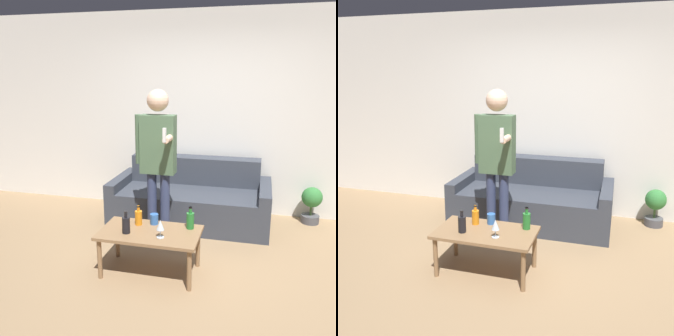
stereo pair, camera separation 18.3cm
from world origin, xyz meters
TOP-DOWN VIEW (x-y plane):
  - ground_plane at (0.00, 0.00)m, footprint 16.00×16.00m
  - wall_back at (0.00, 1.98)m, footprint 8.00×0.06m
  - couch at (-0.16, 1.48)m, footprint 2.00×0.94m
  - coffee_table at (-0.29, 0.08)m, footprint 0.96×0.55m
  - bottle_orange at (-0.50, -0.01)m, footprint 0.08×0.08m
  - bottle_green at (0.07, 0.24)m, footprint 0.08×0.08m
  - bottle_dark at (-0.45, 0.21)m, footprint 0.07×0.07m
  - wine_glass_near at (-0.16, -0.03)m, footprint 0.07×0.07m
  - cup_on_table at (-0.30, 0.26)m, footprint 0.08×0.08m
  - person_standing_front at (-0.38, 0.70)m, footprint 0.44×0.43m
  - potted_plant at (1.36, 1.77)m, footprint 0.26×0.26m

SIDE VIEW (x-z plane):
  - ground_plane at x=0.00m, z-range 0.00..0.00m
  - potted_plant at x=1.36m, z-range 0.04..0.52m
  - couch at x=-0.16m, z-range -0.11..0.69m
  - coffee_table at x=-0.29m, z-range 0.16..0.59m
  - cup_on_table at x=-0.30m, z-range 0.43..0.53m
  - bottle_dark at x=-0.45m, z-range 0.41..0.61m
  - bottle_orange at x=-0.50m, z-range 0.41..0.62m
  - bottle_green at x=0.07m, z-range 0.41..0.63m
  - wine_glass_near at x=-0.16m, z-range 0.46..0.63m
  - person_standing_front at x=-0.38m, z-range 0.18..1.92m
  - wall_back at x=0.00m, z-range 0.00..2.70m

